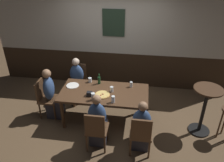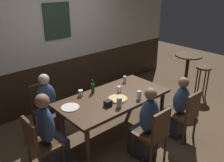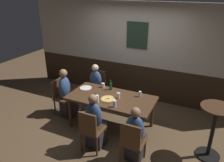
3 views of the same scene
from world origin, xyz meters
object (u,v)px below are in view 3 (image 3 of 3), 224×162
at_px(chair_right_near, 132,141).
at_px(person_head_west, 67,96).
at_px(person_mid_near, 95,125).
at_px(person_left_far, 95,89).
at_px(beer_glass_half, 115,104).
at_px(dining_table, 111,100).
at_px(beer_bottle_green, 111,86).
at_px(person_right_near, 135,137).
at_px(side_bar_table, 213,128).
at_px(condiment_caddy, 96,96).
at_px(chair_mid_near, 91,129).
at_px(pint_glass_amber, 103,86).
at_px(highball_clear, 140,94).
at_px(pint_glass_stout, 97,99).
at_px(pizza, 108,99).
at_px(chair_head_west, 61,95).
at_px(chair_left_far, 98,85).
at_px(beer_glass_tall, 118,96).
at_px(plate_white_large, 86,88).

relative_size(chair_right_near, person_head_west, 0.74).
bearing_deg(person_mid_near, person_left_far, 119.61).
bearing_deg(person_head_west, beer_glass_half, -13.69).
distance_m(dining_table, beer_bottle_green, 0.41).
xyz_separation_m(person_right_near, side_bar_table, (1.23, 0.63, 0.16)).
xyz_separation_m(condiment_caddy, side_bar_table, (2.32, 0.10, -0.17)).
relative_size(chair_mid_near, person_mid_near, 0.76).
distance_m(pint_glass_amber, beer_bottle_green, 0.23).
relative_size(chair_right_near, side_bar_table, 0.84).
bearing_deg(person_right_near, highball_clear, 104.90).
distance_m(person_mid_near, pint_glass_stout, 0.54).
relative_size(chair_mid_near, pizza, 2.81).
bearing_deg(dining_table, beer_glass_half, -55.21).
xyz_separation_m(chair_head_west, pizza, (1.32, -0.12, 0.26)).
bearing_deg(chair_left_far, dining_table, -47.20).
relative_size(pint_glass_stout, condiment_caddy, 1.41).
bearing_deg(chair_right_near, pizza, 137.70).
distance_m(chair_head_west, beer_glass_tall, 1.53).
bearing_deg(pizza, chair_left_far, 128.51).
bearing_deg(pint_glass_stout, condiment_caddy, 128.15).
xyz_separation_m(beer_glass_half, side_bar_table, (1.80, 0.27, -0.19)).
bearing_deg(person_mid_near, person_head_west, 148.72).
xyz_separation_m(pizza, pint_glass_amber, (-0.37, 0.49, 0.03)).
bearing_deg(side_bar_table, chair_mid_near, -158.65).
xyz_separation_m(dining_table, pint_glass_amber, (-0.39, 0.37, 0.12)).
distance_m(chair_mid_near, highball_clear, 1.32).
bearing_deg(chair_head_west, person_mid_near, -28.13).
distance_m(person_right_near, person_left_far, 2.17).
relative_size(pint_glass_stout, side_bar_table, 0.15).
distance_m(dining_table, pint_glass_stout, 0.38).
bearing_deg(chair_right_near, beer_glass_tall, 125.93).
distance_m(chair_left_far, side_bar_table, 3.02).
relative_size(beer_glass_tall, condiment_caddy, 1.12).
height_order(dining_table, chair_mid_near, chair_mid_near).
relative_size(chair_mid_near, pint_glass_stout, 5.67).
bearing_deg(chair_head_west, beer_bottle_green, 15.64).
bearing_deg(beer_glass_tall, condiment_caddy, -153.95).
xyz_separation_m(chair_mid_near, beer_glass_half, (0.24, 0.53, 0.31)).
bearing_deg(pizza, chair_head_west, 174.67).
xyz_separation_m(person_left_far, beer_glass_half, (1.05, -1.06, 0.34)).
bearing_deg(pint_glass_amber, chair_left_far, 130.02).
bearing_deg(chair_left_far, chair_right_near, -47.20).
bearing_deg(chair_head_west, person_left_far, 53.64).
relative_size(dining_table, plate_white_large, 6.72).
xyz_separation_m(person_head_west, plate_white_large, (0.45, 0.15, 0.25)).
relative_size(person_right_near, plate_white_large, 3.95).
distance_m(dining_table, chair_left_far, 1.21).
relative_size(dining_table, chair_head_west, 2.10).
height_order(person_mid_near, pint_glass_amber, person_mid_near).
xyz_separation_m(highball_clear, condiment_caddy, (-0.82, -0.47, -0.01)).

